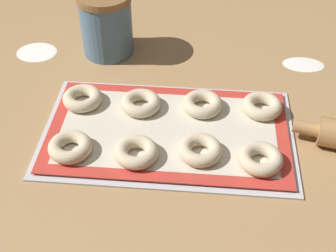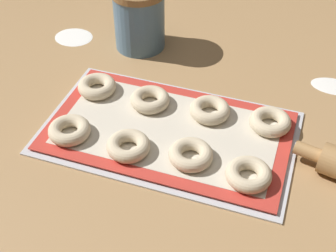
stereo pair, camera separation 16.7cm
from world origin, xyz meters
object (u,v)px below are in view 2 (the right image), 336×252
(baking_tray, at_px, (168,133))
(bagel_back_mid_right, at_px, (210,110))
(bagel_back_far_left, at_px, (97,86))
(bagel_front_far_left, at_px, (69,130))
(bagel_back_mid_left, at_px, (150,100))
(flour_canister, at_px, (139,18))
(bagel_front_mid_left, at_px, (128,146))
(bagel_front_far_right, at_px, (249,174))
(bagel_back_far_right, at_px, (270,122))
(bagel_front_mid_right, at_px, (191,155))

(baking_tray, height_order, bagel_back_mid_right, bagel_back_mid_right)
(baking_tray, relative_size, bagel_back_far_left, 6.01)
(baking_tray, bearing_deg, bagel_front_far_left, -157.45)
(bagel_back_mid_left, bearing_deg, flour_canister, 116.27)
(bagel_front_mid_left, relative_size, bagel_back_mid_left, 1.00)
(baking_tray, height_order, bagel_front_far_right, bagel_front_far_right)
(bagel_back_far_right, bearing_deg, bagel_back_mid_left, -177.16)
(bagel_back_far_left, bearing_deg, bagel_front_mid_left, -47.49)
(bagel_back_mid_right, bearing_deg, bagel_back_far_left, -179.25)
(baking_tray, xyz_separation_m, bagel_back_far_right, (0.19, 0.08, 0.02))
(bagel_front_far_left, height_order, bagel_front_far_right, same)
(bagel_back_far_right, xyz_separation_m, flour_canister, (-0.37, 0.21, 0.05))
(bagel_back_far_left, relative_size, bagel_back_mid_left, 1.00)
(bagel_back_far_right, relative_size, flour_canister, 0.54)
(bagel_front_far_right, relative_size, bagel_back_far_right, 1.00)
(bagel_back_far_left, bearing_deg, bagel_back_mid_left, -2.31)
(bagel_front_mid_right, bearing_deg, bagel_back_far_left, 152.58)
(flour_canister, bearing_deg, bagel_back_far_left, -93.96)
(bagel_front_far_left, relative_size, flour_canister, 0.54)
(bagel_front_far_left, xyz_separation_m, bagel_back_mid_right, (0.25, 0.15, 0.00))
(bagel_front_far_left, bearing_deg, bagel_back_mid_right, 31.29)
(bagel_front_mid_right, distance_m, bagel_front_far_right, 0.11)
(bagel_back_far_left, xyz_separation_m, bagel_back_mid_right, (0.26, 0.00, 0.00))
(bagel_front_mid_right, bearing_deg, bagel_front_mid_left, -172.16)
(bagel_back_mid_right, bearing_deg, baking_tray, -131.44)
(bagel_back_far_left, bearing_deg, bagel_front_far_right, -21.67)
(bagel_front_far_left, bearing_deg, bagel_back_mid_left, 50.37)
(bagel_front_far_left, height_order, bagel_back_far_left, same)
(flour_canister, bearing_deg, bagel_front_mid_right, -55.73)
(bagel_front_mid_right, bearing_deg, bagel_back_mid_right, 89.95)
(bagel_back_mid_right, bearing_deg, bagel_back_mid_left, -176.25)
(bagel_front_mid_right, xyz_separation_m, bagel_front_far_right, (0.11, -0.01, 0.00))
(bagel_back_mid_right, xyz_separation_m, bagel_back_far_right, (0.12, 0.00, 0.00))
(baking_tray, bearing_deg, bagel_back_far_left, 159.35)
(bagel_back_mid_left, bearing_deg, bagel_front_far_left, -129.63)
(bagel_front_far_right, bearing_deg, bagel_front_mid_right, 173.09)
(bagel_front_far_right, xyz_separation_m, bagel_back_mid_right, (-0.11, 0.15, 0.00))
(bagel_back_mid_left, bearing_deg, bagel_back_far_left, 177.69)
(baking_tray, distance_m, bagel_front_mid_right, 0.09)
(bagel_front_mid_left, height_order, flour_canister, flour_canister)
(bagel_front_mid_left, height_order, bagel_front_far_right, same)
(baking_tray, distance_m, flour_canister, 0.35)
(bagel_front_far_right, height_order, flour_canister, flour_canister)
(baking_tray, bearing_deg, flour_canister, 120.88)
(bagel_front_mid_right, relative_size, flour_canister, 0.54)
(bagel_front_mid_left, bearing_deg, flour_canister, 108.19)
(bagel_back_far_left, height_order, flour_canister, flour_canister)
(baking_tray, xyz_separation_m, bagel_back_mid_right, (0.07, 0.08, 0.02))
(bagel_back_far_left, xyz_separation_m, bagel_back_far_right, (0.38, 0.01, 0.00))
(bagel_back_mid_left, distance_m, bagel_back_far_right, 0.26)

